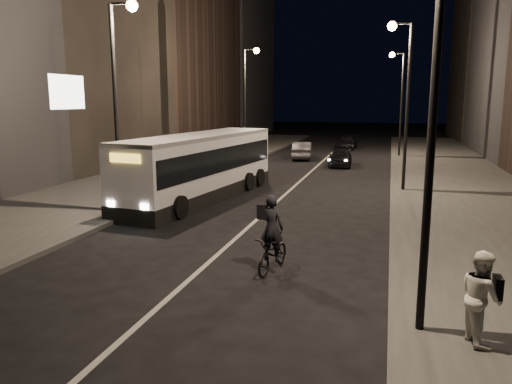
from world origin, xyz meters
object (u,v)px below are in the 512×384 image
Objects in this scene: streetlight_left_near at (120,80)px; pedestrian_woman at (481,297)px; streetlight_right_near at (421,57)px; car_far at (347,143)px; streetlight_left_far at (248,89)px; cyclist_on_bicycle at (273,246)px; streetlight_right_mid at (403,84)px; car_mid at (302,150)px; streetlight_right_far at (399,90)px; car_near at (340,157)px; city_bus at (201,164)px.

streetlight_left_near reaches higher than pedestrian_woman.
car_far is at bearing 96.64° from streetlight_right_near.
streetlight_left_far is 29.20m from pedestrian_woman.
streetlight_left_far reaches higher than pedestrian_woman.
streetlight_right_mid is at bearing 84.75° from cyclist_on_bicycle.
streetlight_right_near is 30.16m from car_mid.
streetlight_left_far is 14.23m from car_far.
car_far is at bearing 100.92° from cyclist_on_bicycle.
car_far is (6.26, 29.86, -4.75)m from streetlight_left_near.
car_mid is (-8.39, 29.22, -0.36)m from pedestrian_woman.
streetlight_right_mid reaches higher than car_mid.
streetlight_right_far is 9.04m from car_mid.
streetlight_right_far is 1.98× the size of car_mid.
streetlight_left_far is at bearing 112.30° from streetlight_right_near.
car_far is at bearing 126.94° from streetlight_right_far.
streetlight_right_mid is at bearing 90.00° from streetlight_right_near.
streetlight_right_mid is 1.93× the size of car_far.
car_near is at bearing 126.28° from car_mid.
cyclist_on_bicycle is 1.23× the size of pedestrian_woman.
pedestrian_woman is 26.22m from car_near.
car_far is at bearing 89.75° from car_near.
city_bus reaches higher than car_near.
streetlight_left_near reaches higher than cyclist_on_bicycle.
streetlight_left_near is 0.71× the size of city_bus.
cyclist_on_bicycle reaches higher than car_far.
streetlight_right_far is at bearing 56.92° from car_near.
streetlight_right_far and streetlight_left_near have the same top height.
car_far is (-0.63, 12.42, -0.04)m from car_near.
streetlight_right_mid is 1.98× the size of car_mid.
streetlight_right_mid is at bearing -12.71° from pedestrian_woman.
cyclist_on_bicycle is 5.67m from pedestrian_woman.
city_bus is 6.51× the size of pedestrian_woman.
streetlight_right_far is at bearing -14.94° from pedestrian_woman.
car_mid is at bearing 107.37° from cyclist_on_bicycle.
cyclist_on_bicycle is at bearing -72.51° from streetlight_left_far.
streetlight_left_near is 3.75× the size of cyclist_on_bicycle.
cyclist_on_bicycle is 0.53× the size of car_mid.
streetlight_left_near is at bearing -106.42° from city_bus.
cyclist_on_bicycle is at bearing -50.83° from city_bus.
car_near is (-5.06, 25.73, -0.39)m from pedestrian_woman.
streetlight_right_mid and streetlight_left_near have the same top height.
car_near is (6.89, 17.44, -4.71)m from streetlight_left_near.
streetlight_right_far is at bearing 90.00° from streetlight_right_near.
streetlight_right_mid is 1.00× the size of streetlight_left_far.
streetlight_right_far is 8.74m from car_far.
pedestrian_woman is at bearing -65.55° from streetlight_left_far.
streetlight_right_near is at bearing 96.52° from car_mid.
streetlight_right_far is 29.66m from cyclist_on_bicycle.
streetlight_right_mid reaches higher than city_bus.
streetlight_right_far and streetlight_left_far have the same top height.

